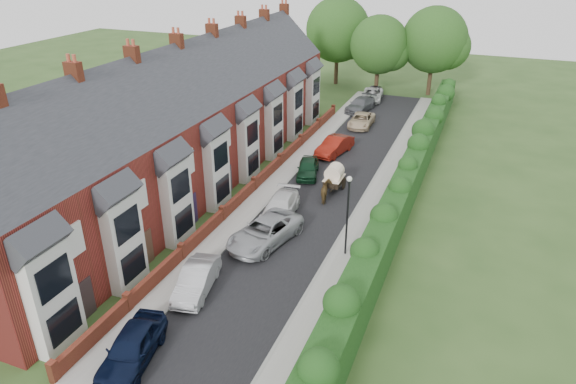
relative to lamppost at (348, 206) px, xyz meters
name	(u,v)px	position (x,y,z in m)	size (l,w,h in m)	color
ground	(266,279)	(-3.40, -4.00, -3.30)	(140.00, 140.00, 0.00)	#2D4C1E
road	(320,195)	(-3.90, 7.00, -3.29)	(6.00, 58.00, 0.02)	black
pavement_hedge_side	(375,204)	(0.20, 7.00, -3.24)	(2.20, 58.00, 0.12)	#97958F
pavement_house_side	(272,187)	(-7.75, 7.00, -3.24)	(1.70, 58.00, 0.12)	#97958F
kerb_hedge_side	(360,202)	(-0.85, 7.00, -3.23)	(0.18, 58.00, 0.13)	gray
kerb_house_side	(282,188)	(-6.95, 7.00, -3.23)	(0.18, 58.00, 0.13)	gray
hedge	(403,189)	(2.00, 7.00, -1.70)	(2.10, 58.00, 2.85)	black
terrace_row	(186,125)	(-14.27, 5.98, 1.18)	(9.05, 40.50, 11.50)	maroon
garden_wall_row	(254,185)	(-8.75, 6.00, -2.84)	(0.35, 40.35, 1.10)	brown
lamppost	(348,206)	(0.00, 0.00, 0.00)	(0.32, 0.32, 5.16)	black
tree_far_left	(382,46)	(-6.05, 36.08, 2.41)	(7.14, 6.80, 9.29)	#332316
tree_far_right	(438,42)	(-0.01, 38.08, 3.02)	(7.98, 7.60, 10.31)	#332316
tree_far_back	(341,32)	(-11.99, 39.08, 3.32)	(8.40, 8.00, 10.82)	#332316
car_navy	(132,347)	(-6.40, -11.76, -2.52)	(1.83, 4.55, 1.55)	black
car_silver_a	(197,280)	(-6.40, -6.26, -2.59)	(1.50, 4.29, 1.41)	#B5B5BA
car_silver_b	(265,232)	(-5.00, -0.47, -2.52)	(2.57, 5.57, 1.55)	#A4A7AC
car_white	(280,207)	(-5.42, 3.00, -2.60)	(1.95, 4.80, 1.39)	silver
car_green	(308,168)	(-5.95, 10.03, -2.62)	(1.60, 3.96, 1.35)	black
car_red	(335,146)	(-5.34, 15.27, -2.54)	(1.60, 4.58, 1.51)	maroon
car_beige	(361,120)	(-5.00, 23.40, -2.66)	(2.12, 4.59, 1.28)	beige
car_grey	(360,105)	(-6.40, 28.46, -2.58)	(2.02, 4.96, 1.44)	#55575C
car_black	(373,92)	(-6.40, 34.36, -2.63)	(1.57, 3.90, 1.33)	black
horse	(326,192)	(-3.22, 6.33, -2.57)	(0.78, 1.72, 1.45)	brown
horse_cart	(334,176)	(-3.22, 8.19, -2.09)	(1.33, 2.93, 2.12)	black
car_extra_far	(372,95)	(-6.17, 33.03, -2.62)	(2.24, 4.86, 1.35)	silver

